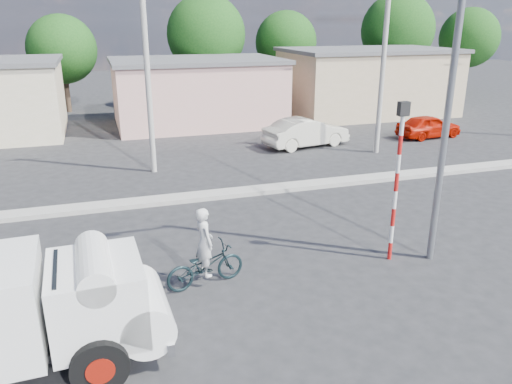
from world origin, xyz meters
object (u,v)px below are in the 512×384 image
object	(u,v)px
truck	(8,314)
cyclist	(205,253)
car_red	(429,126)
streetlight	(447,77)
bicycle	(205,265)
traffic_pole	(398,169)
car_cream	(306,132)

from	to	relation	value
truck	cyclist	xyz separation A→B (m)	(4.07, 2.20, -0.42)
car_red	streetlight	world-z (taller)	streetlight
bicycle	traffic_pole	world-z (taller)	traffic_pole
truck	car_red	bearing A→B (deg)	34.69
cyclist	car_red	bearing A→B (deg)	-62.78
cyclist	streetlight	size ratio (longest dim) A/B	0.19
cyclist	car_red	xyz separation A→B (m)	(15.46, 12.38, -0.24)
truck	cyclist	world-z (taller)	truck
cyclist	car_cream	xyz separation A→B (m)	(8.09, 12.53, -0.13)
bicycle	cyclist	distance (m)	0.34
bicycle	car_red	world-z (taller)	car_red
car_cream	streetlight	bearing A→B (deg)	160.34
bicycle	streetlight	bearing A→B (deg)	-105.81
truck	car_cream	distance (m)	19.11
truck	streetlight	world-z (taller)	streetlight
traffic_pole	streetlight	world-z (taller)	streetlight
car_red	bicycle	bearing A→B (deg)	123.23
truck	cyclist	distance (m)	4.64
car_cream	streetlight	world-z (taller)	streetlight
traffic_pole	streetlight	distance (m)	2.56
car_cream	car_red	size ratio (longest dim) A/B	1.21
truck	traffic_pole	size ratio (longest dim) A/B	1.31
bicycle	cyclist	world-z (taller)	cyclist
cyclist	truck	bearing A→B (deg)	106.89
cyclist	traffic_pole	xyz separation A→B (m)	(5.16, -0.16, 1.72)
cyclist	streetlight	distance (m)	7.35
bicycle	cyclist	bearing A→B (deg)	-0.00
car_cream	bicycle	bearing A→B (deg)	136.21
cyclist	car_cream	size ratio (longest dim) A/B	0.39
car_red	car_cream	bearing A→B (deg)	83.38
car_cream	traffic_pole	distance (m)	13.16
cyclist	car_cream	world-z (taller)	cyclist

